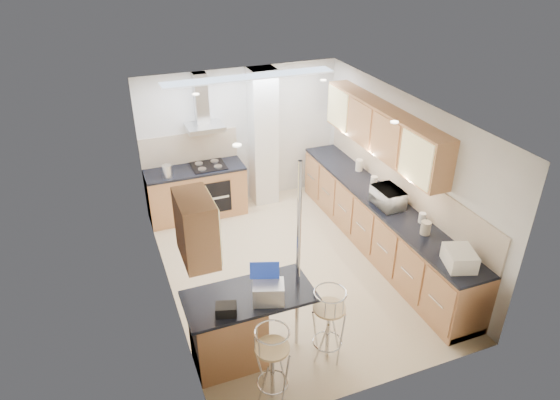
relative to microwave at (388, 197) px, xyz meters
name	(u,v)px	position (x,y,z in m)	size (l,w,h in m)	color
ground	(291,268)	(-1.44, 0.23, -1.06)	(4.80, 4.80, 0.00)	beige
room_shell	(303,163)	(-1.12, 0.60, 0.48)	(3.64, 4.84, 2.51)	silver
right_counter	(379,224)	(0.06, 0.23, -0.60)	(0.63, 4.40, 0.92)	#B48048
back_counter	(196,192)	(-2.39, 2.33, -0.60)	(1.70, 0.63, 0.92)	#B48048
peninsula	(250,326)	(-2.57, -1.22, -0.59)	(1.47, 0.72, 0.94)	#B48048
microwave	(388,197)	(0.00, 0.00, 0.00)	(0.51, 0.35, 0.28)	white
laptop	(268,292)	(-2.40, -1.39, 0.00)	(0.34, 0.26, 0.24)	#9EA0A6
bag	(226,310)	(-2.89, -1.43, -0.06)	(0.22, 0.16, 0.12)	black
bar_stool_near	(272,365)	(-2.53, -1.87, -0.58)	(0.39, 0.39, 0.97)	tan
bar_stool_end	(328,324)	(-1.71, -1.55, -0.57)	(0.40, 0.40, 0.99)	tan
jar_a	(359,165)	(0.21, 1.23, -0.04)	(0.12, 0.12, 0.20)	silver
jar_b	(374,180)	(0.18, 0.70, -0.08)	(0.11, 0.11, 0.13)	silver
jar_c	(426,228)	(0.06, -0.84, -0.05)	(0.14, 0.14, 0.18)	#C1B49A
jar_d	(422,218)	(0.20, -0.58, -0.07)	(0.10, 0.10, 0.14)	white
bread_bin	(459,258)	(0.01, -1.60, -0.03)	(0.33, 0.42, 0.22)	silver
kettle	(167,171)	(-2.88, 2.15, -0.03)	(0.16, 0.16, 0.22)	silver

